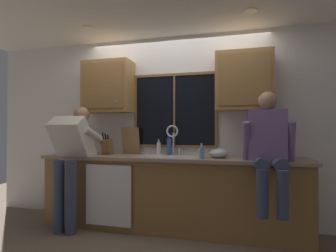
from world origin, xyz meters
TOP-DOWN VIEW (x-y plane):
  - back_wall at (0.00, 0.06)m, footprint 5.67×0.12m
  - ceiling_downlight_left at (-0.98, -0.60)m, footprint 0.14×0.14m
  - ceiling_downlight_right at (0.98, -0.60)m, footprint 0.14×0.14m
  - window_glass at (-0.01, -0.01)m, footprint 1.10×0.02m
  - window_frame_top at (-0.01, -0.02)m, footprint 1.17×0.02m
  - window_frame_bottom at (-0.01, -0.02)m, footprint 1.17×0.02m
  - window_frame_left at (-0.57, -0.02)m, footprint 0.03×0.02m
  - window_frame_right at (0.56, -0.02)m, footprint 0.03×0.02m
  - window_mullion_center at (-0.01, -0.02)m, footprint 0.02×0.02m
  - lower_cabinet_run at (0.00, -0.29)m, footprint 3.27×0.58m
  - countertop at (0.00, -0.31)m, footprint 3.33×0.62m
  - dishwasher_front at (-0.70, -0.61)m, footprint 0.60×0.02m
  - upper_cabinet_left at (-0.93, -0.17)m, footprint 0.68×0.36m
  - upper_cabinet_right at (0.92, -0.17)m, footprint 0.68×0.36m
  - sink at (-0.01, -0.30)m, footprint 0.80×0.46m
  - faucet at (0.00, -0.12)m, footprint 0.18×0.09m
  - person_standing at (-1.20, -0.62)m, footprint 0.53×0.68m
  - person_sitting_on_counter at (1.16, -0.57)m, footprint 0.54×0.61m
  - knife_block at (-0.90, -0.25)m, footprint 0.12×0.18m
  - cutting_board at (-0.62, -0.09)m, footprint 0.25×0.10m
  - mixing_bowl at (0.61, -0.31)m, footprint 0.24×0.24m
  - soap_dispenser at (0.43, -0.48)m, footprint 0.06×0.07m
  - bottle_green_glass at (-0.05, -0.12)m, footprint 0.06×0.06m
  - bottle_tall_clear at (-0.20, -0.14)m, footprint 0.05×0.05m

SIDE VIEW (x-z plane):
  - lower_cabinet_run at x=0.00m, z-range 0.00..0.88m
  - dishwasher_front at x=-0.70m, z-range 0.09..0.83m
  - sink at x=-0.01m, z-range 0.72..0.93m
  - countertop at x=0.00m, z-range 0.88..0.92m
  - person_standing at x=-1.20m, z-range 0.18..1.75m
  - mixing_bowl at x=0.61m, z-range 0.91..1.03m
  - soap_dispenser at x=0.43m, z-range 0.90..1.08m
  - bottle_tall_clear at x=-0.20m, z-range 0.90..1.12m
  - knife_block at x=-0.90m, z-range 0.87..1.19m
  - window_frame_bottom at x=-0.01m, z-range 1.01..1.05m
  - bottle_green_glass at x=-0.05m, z-range 0.90..1.18m
  - person_sitting_on_counter at x=1.16m, z-range 0.47..1.73m
  - cutting_board at x=-0.62m, z-range 0.92..1.29m
  - faucet at x=0.00m, z-range 0.97..1.37m
  - back_wall at x=0.00m, z-range 0.00..2.55m
  - window_glass at x=-0.01m, z-range 1.05..2.00m
  - window_frame_left at x=-0.57m, z-range 1.05..2.00m
  - window_frame_right at x=0.56m, z-range 1.05..2.00m
  - window_mullion_center at x=-0.01m, z-range 1.05..2.00m
  - upper_cabinet_left at x=-0.93m, z-range 1.50..2.22m
  - upper_cabinet_right at x=0.92m, z-range 1.50..2.22m
  - window_frame_top at x=-0.01m, z-range 2.00..2.04m
  - ceiling_downlight_left at x=-0.98m, z-range 2.54..2.55m
  - ceiling_downlight_right at x=0.98m, z-range 2.54..2.55m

